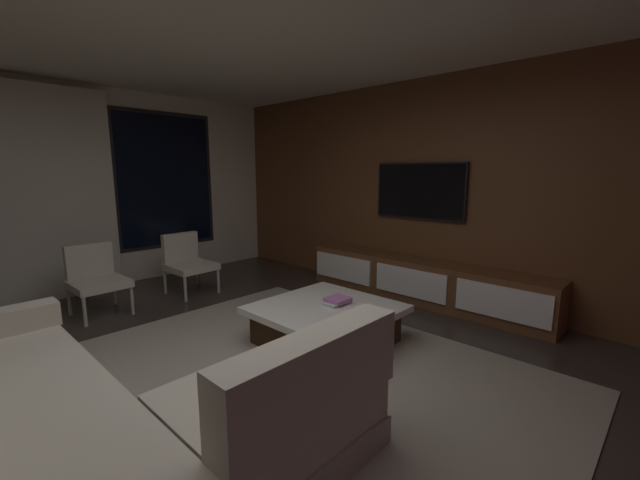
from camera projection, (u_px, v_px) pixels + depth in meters
floor at (235, 397)px, 2.79m from camera, size 9.20×9.20×0.00m
back_wall_with_window at (62, 191)px, 4.95m from camera, size 6.60×0.30×2.70m
media_wall at (442, 191)px, 4.75m from camera, size 0.12×7.80×2.70m
area_rug at (281, 382)px, 2.97m from camera, size 3.20×3.80×0.01m
sectional_couch at (89, 424)px, 2.03m from camera, size 1.98×2.50×0.82m
coffee_table at (326, 324)px, 3.63m from camera, size 1.16×1.16×0.36m
book_stack_on_coffee_table at (337, 301)px, 3.67m from camera, size 0.24×0.19×0.06m
accent_chair_near_window at (187, 260)px, 5.15m from camera, size 0.56×0.58×0.78m
accent_chair_by_curtain at (95, 276)px, 4.37m from camera, size 0.55×0.57×0.78m
media_console at (422, 282)px, 4.76m from camera, size 0.46×3.10×0.52m
mounted_tv at (419, 191)px, 4.84m from camera, size 0.05×1.20×0.69m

